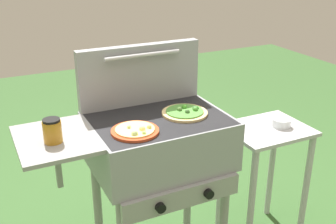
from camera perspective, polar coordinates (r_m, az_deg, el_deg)
The scene contains 7 objects.
grill at distance 2.00m, azimuth -1.60°, elevation -4.69°, with size 0.96×0.53×0.90m.
grill_lid_open at distance 2.08m, azimuth -3.84°, elevation 5.14°, with size 0.63×0.08×0.30m.
pizza_cheese at distance 1.80m, azimuth -4.48°, elevation -2.56°, with size 0.21×0.21×0.04m.
pizza_veggie at distance 1.99m, azimuth 2.34°, elevation -0.03°, with size 0.22×0.22×0.03m.
sauce_jar at distance 1.76m, azimuth -15.50°, elevation -2.48°, with size 0.08×0.08×0.10m.
prep_table at distance 2.44m, azimuth 13.05°, elevation -6.40°, with size 0.44×0.36×0.72m.
topping_bowl_near at distance 2.38m, azimuth 15.19°, elevation -1.43°, with size 0.10×0.10×0.04m.
Camera 1 is at (-0.75, -1.63, 1.67)m, focal length 44.70 mm.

